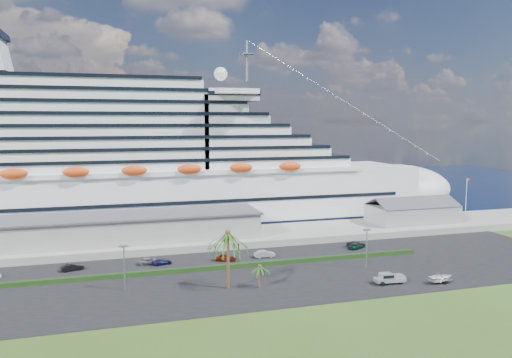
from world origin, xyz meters
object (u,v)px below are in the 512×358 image
object	(u,v)px
boat_trailer	(441,277)
parked_car_3	(162,262)
cruise_ship	(141,169)
pickup_truck	(389,278)

from	to	relation	value
boat_trailer	parked_car_3	bearing A→B (deg)	151.26
cruise_ship	parked_car_3	xyz separation A→B (m)	(1.48, -41.37, -15.96)
parked_car_3	boat_trailer	size ratio (longest dim) A/B	0.73
parked_car_3	boat_trailer	world-z (taller)	boat_trailer
parked_car_3	boat_trailer	distance (m)	55.84
cruise_ship	parked_car_3	size ratio (longest dim) A/B	45.36
cruise_ship	boat_trailer	world-z (taller)	cruise_ship
parked_car_3	pickup_truck	bearing A→B (deg)	-134.95
cruise_ship	parked_car_3	distance (m)	44.37
pickup_truck	boat_trailer	xyz separation A→B (m)	(9.55, -2.39, -0.04)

